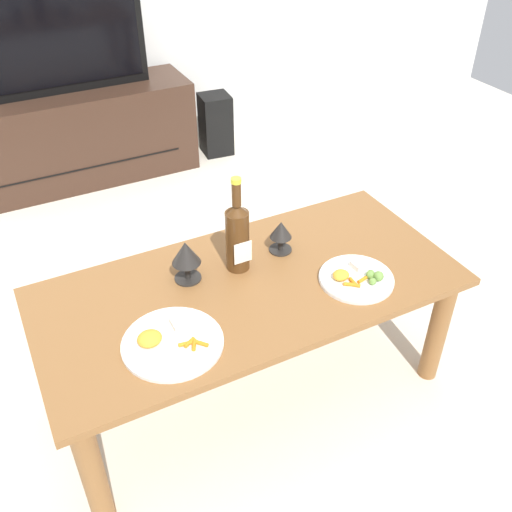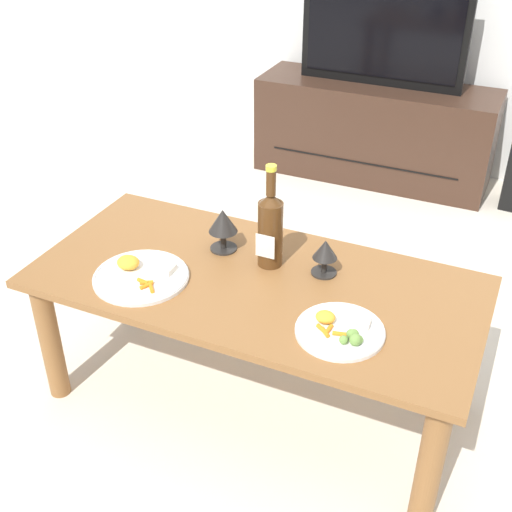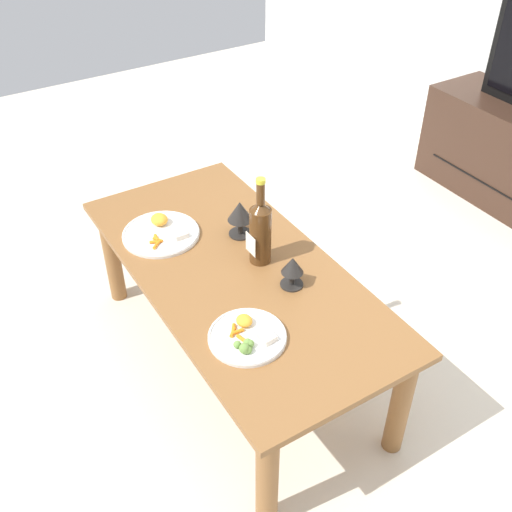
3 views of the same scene
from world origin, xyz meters
name	(u,v)px [view 3 (image 3 of 3)]	position (x,y,z in m)	size (l,w,h in m)	color
ground_plane	(238,361)	(0.00, 0.00, 0.00)	(6.40, 6.40, 0.00)	beige
dining_table	(236,285)	(0.00, 0.00, 0.41)	(1.40, 0.66, 0.49)	brown
wine_bottle	(260,230)	(0.01, 0.10, 0.63)	(0.08, 0.08, 0.34)	#4C2D14
goblet_left	(240,213)	(-0.17, 0.12, 0.59)	(0.10, 0.10, 0.15)	black
goblet_right	(292,267)	(0.18, 0.12, 0.57)	(0.08, 0.08, 0.12)	black
dinner_plate_left	(161,232)	(-0.33, -0.14, 0.50)	(0.30, 0.30, 0.05)	white
dinner_plate_right	(247,336)	(0.32, -0.15, 0.51)	(0.25, 0.25, 0.05)	white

